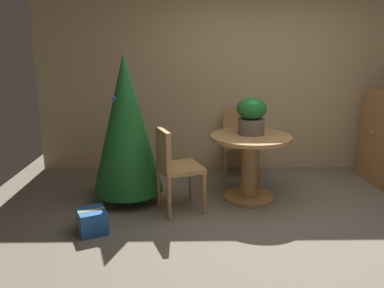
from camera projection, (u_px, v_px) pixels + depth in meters
name	position (u px, v px, depth m)	size (l,w,h in m)	color
ground_plane	(288.00, 239.00, 3.57)	(6.60, 6.60, 0.00)	#756B5B
back_wall_panel	(253.00, 78.00, 5.38)	(6.00, 0.10, 2.60)	tan
round_dining_table	(250.00, 159.00, 4.38)	(0.91, 0.91, 0.76)	#B27F4C
flower_vase	(251.00, 115.00, 4.32)	(0.33, 0.33, 0.42)	#665B51
wooden_chair_far	(239.00, 138.00, 5.26)	(0.48, 0.44, 0.89)	#B27F4C
wooden_chair_left	(174.00, 164.00, 4.06)	(0.55, 0.56, 0.91)	#B27F4C
holiday_tree	(126.00, 124.00, 4.24)	(0.79, 0.79, 1.66)	brown
gift_box_blue	(92.00, 221.00, 3.66)	(0.34, 0.34, 0.23)	#1E569E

